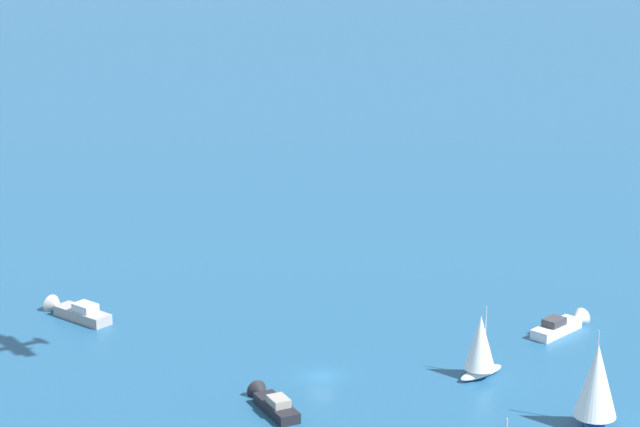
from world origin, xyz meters
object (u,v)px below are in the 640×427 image
at_px(sailboat_trailing, 480,346).
at_px(motorboat_ahead, 75,311).
at_px(motorboat_far_port, 562,325).
at_px(sailboat_inshore, 596,385).
at_px(motorboat_near_centre, 272,403).

bearing_deg(sailboat_trailing, motorboat_ahead, -88.18).
relative_size(motorboat_far_port, sailboat_inshore, 0.94).
xyz_separation_m(motorboat_near_centre, motorboat_far_port, (-34.70, 23.03, 0.05)).
height_order(motorboat_near_centre, motorboat_ahead, motorboat_ahead).
xyz_separation_m(sailboat_inshore, motorboat_ahead, (-6.38, -66.83, -3.91)).
bearing_deg(motorboat_far_port, motorboat_near_centre, -33.57).
height_order(motorboat_near_centre, sailboat_trailing, sailboat_trailing).
distance_m(motorboat_near_centre, sailboat_inshore, 33.79).
bearing_deg(motorboat_ahead, motorboat_near_centre, 66.21).
height_order(motorboat_near_centre, motorboat_far_port, motorboat_far_port).
xyz_separation_m(motorboat_far_port, sailboat_trailing, (17.85, -5.23, 3.01)).
bearing_deg(sailboat_trailing, motorboat_near_centre, -46.56).
height_order(motorboat_far_port, sailboat_trailing, sailboat_trailing).
relative_size(sailboat_inshore, motorboat_ahead, 0.99).
bearing_deg(motorboat_ahead, sailboat_inshore, 84.55).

